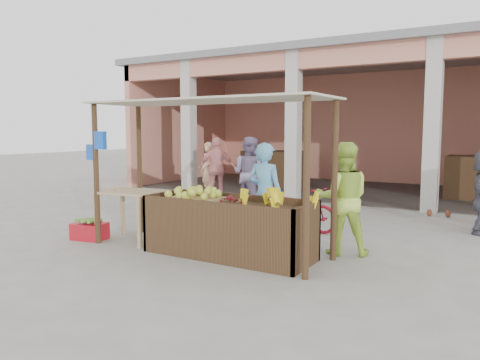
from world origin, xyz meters
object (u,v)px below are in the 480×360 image
Objects in this scene: vendor_blue at (265,191)px; motorcycle at (299,208)px; red_crate at (90,231)px; vendor_green at (343,196)px; fruit_stall at (229,230)px; side_table at (130,199)px.

motorcycle is at bearing -86.03° from vendor_blue.
red_crate is 0.31× the size of vendor_green.
vendor_blue is at bearing 11.35° from red_crate.
vendor_green is at bearing 7.58° from red_crate.
motorcycle reaches higher than fruit_stall.
motorcycle is (-1.27, 1.27, -0.48)m from vendor_green.
fruit_stall is at bearing -3.20° from red_crate.
red_crate is at bearing -172.89° from fruit_stall.
vendor_blue reaches higher than side_table.
vendor_blue is 1.27m from vendor_green.
fruit_stall is 2.72m from red_crate.
side_table is 3.18m from motorcycle.
fruit_stall is 0.98m from vendor_blue.
fruit_stall is 4.65× the size of red_crate.
vendor_green is 1.86m from motorcycle.
fruit_stall is at bearing -6.62° from side_table.
red_crate is at bearing -167.11° from side_table.
vendor_green is 1.09× the size of motorcycle.
side_table reaches higher than fruit_stall.
vendor_green reaches higher than fruit_stall.
side_table is 3.59m from vendor_green.
vendor_blue reaches higher than motorcycle.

